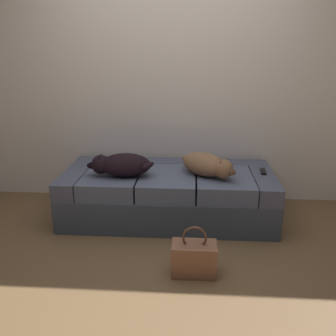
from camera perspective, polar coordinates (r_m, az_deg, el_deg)
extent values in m
plane|color=brown|center=(2.74, -1.40, -16.51)|extent=(10.00, 10.00, 0.00)
cube|color=white|center=(3.80, 0.63, 15.82)|extent=(6.40, 0.10, 2.80)
cube|color=#3E4759|center=(3.54, 0.05, -5.24)|extent=(1.95, 0.89, 0.30)
cube|color=#4F546C|center=(3.62, -13.93, -1.39)|extent=(0.20, 0.89, 0.16)
cube|color=#4F546C|center=(3.51, 14.48, -2.04)|extent=(0.20, 0.89, 0.16)
cube|color=#4F546C|center=(3.78, 0.40, 0.03)|extent=(1.55, 0.20, 0.16)
cube|color=slate|center=(3.43, -8.71, -2.11)|extent=(0.50, 0.68, 0.16)
cube|color=slate|center=(3.36, -0.06, -2.34)|extent=(0.50, 0.68, 0.16)
cube|color=slate|center=(3.37, 8.77, -2.53)|extent=(0.50, 0.68, 0.16)
ellipsoid|color=black|center=(3.30, -6.64, 0.48)|extent=(0.48, 0.29, 0.21)
sphere|color=black|center=(3.33, -10.38, 0.56)|extent=(0.17, 0.17, 0.17)
ellipsoid|color=black|center=(3.34, -11.68, 0.39)|extent=(0.10, 0.07, 0.06)
cone|color=black|center=(3.26, -10.59, 1.38)|extent=(0.04, 0.04, 0.05)
cone|color=black|center=(3.35, -10.31, 1.85)|extent=(0.04, 0.04, 0.05)
ellipsoid|color=black|center=(3.23, -3.11, 0.37)|extent=(0.12, 0.18, 0.05)
ellipsoid|color=#8C6144|center=(3.32, 5.62, 0.60)|extent=(0.51, 0.49, 0.21)
sphere|color=#8C6144|center=(3.20, 8.62, -0.12)|extent=(0.17, 0.17, 0.17)
ellipsoid|color=brown|center=(3.16, 9.73, -0.59)|extent=(0.12, 0.11, 0.06)
cone|color=brown|center=(3.21, 9.16, 1.14)|extent=(0.04, 0.04, 0.05)
cone|color=brown|center=(3.14, 8.18, 0.78)|extent=(0.04, 0.04, 0.05)
ellipsoid|color=#8C6144|center=(3.48, 3.54, 1.65)|extent=(0.18, 0.11, 0.05)
cube|color=black|center=(3.51, 14.56, -0.52)|extent=(0.06, 0.15, 0.02)
cube|color=brown|center=(2.71, 4.06, -13.90)|extent=(0.32, 0.18, 0.24)
torus|color=brown|center=(2.62, 4.15, -10.76)|extent=(0.18, 0.02, 0.18)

